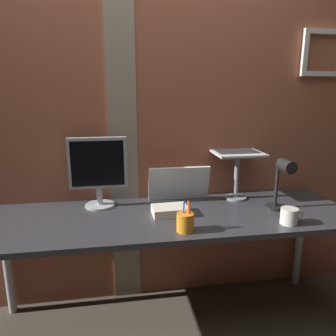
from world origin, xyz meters
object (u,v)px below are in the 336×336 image
laptop (234,142)px  coffee_mug (289,216)px  desk_lamp (282,179)px  monitor (98,168)px  whiteboard_panel (179,183)px  pen_cup (185,222)px

laptop → coffee_mug: (0.13, -0.51, -0.32)m
desk_lamp → laptop: bearing=116.8°
monitor → coffee_mug: monitor is taller
laptop → monitor: bearing=-175.2°
monitor → desk_lamp: 1.08m
monitor → desk_lamp: size_ratio=1.34×
monitor → whiteboard_panel: bearing=3.4°
monitor → desk_lamp: bearing=-14.1°
pen_cup → coffee_mug: size_ratio=1.24×
desk_lamp → coffee_mug: size_ratio=2.48×
laptop → coffee_mug: laptop is taller
whiteboard_panel → pen_cup: bearing=-97.3°
pen_cup → laptop: bearing=49.5°
laptop → desk_lamp: bearing=-63.2°
whiteboard_panel → monitor: bearing=-176.6°
monitor → pen_cup: monitor is taller
desk_lamp → coffee_mug: (-0.04, -0.17, -0.15)m
laptop → whiteboard_panel: bearing=-173.4°
desk_lamp → coffee_mug: 0.23m
coffee_mug → whiteboard_panel: bearing=137.4°
desk_lamp → pen_cup: bearing=-164.0°
monitor → desk_lamp: monitor is taller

